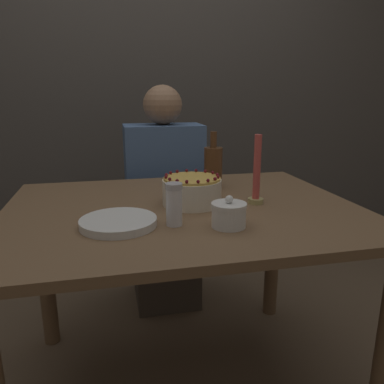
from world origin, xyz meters
name	(u,v)px	position (x,y,z in m)	size (l,w,h in m)	color
wall_behind	(141,69)	(0.00, 1.40, 1.30)	(8.00, 0.05, 2.60)	#4C4742
dining_table	(183,239)	(0.00, 0.00, 0.64)	(1.23, 0.95, 0.76)	brown
cake	(192,191)	(0.04, 0.02, 0.81)	(0.21, 0.21, 0.11)	#EFE5CC
sugar_bowl	(229,215)	(0.09, -0.23, 0.80)	(0.11, 0.11, 0.10)	white
sugar_shaker	(174,204)	(-0.06, -0.18, 0.83)	(0.05, 0.05, 0.13)	white
plate_stack	(118,222)	(-0.23, -0.16, 0.77)	(0.23, 0.23, 0.02)	white
candle	(257,176)	(0.27, -0.02, 0.86)	(0.06, 0.06, 0.25)	tan
bottle	(213,166)	(0.18, 0.24, 0.85)	(0.08, 0.08, 0.24)	brown
person_man_blue_shirt	(165,213)	(0.03, 0.67, 0.52)	(0.40, 0.34, 1.19)	#473D33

